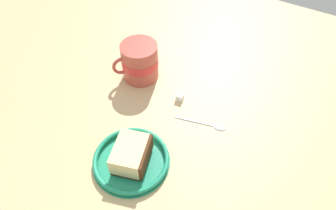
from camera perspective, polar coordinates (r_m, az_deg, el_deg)
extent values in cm
cube|color=tan|center=(70.53, -7.17, -5.42)|extent=(141.61, 141.61, 3.18)
cylinder|color=#1E8C66|center=(64.37, -6.88, -10.44)|extent=(16.08, 16.08, 0.66)
torus|color=#1E8C66|center=(63.67, -6.94, -10.07)|extent=(15.79, 15.79, 0.99)
cube|color=#472814|center=(63.83, -6.93, -10.16)|extent=(9.68, 8.22, 0.60)
cube|color=beige|center=(61.76, -7.14, -9.01)|extent=(9.68, 8.22, 4.27)
cube|color=#472814|center=(61.04, -4.11, -9.69)|extent=(8.12, 2.93, 4.27)
cylinder|color=#BF4C3F|center=(77.36, -5.30, 8.16)|extent=(9.17, 9.17, 9.78)
cylinder|color=red|center=(77.21, -5.31, 8.29)|extent=(9.35, 9.35, 2.18)
cylinder|color=brown|center=(75.02, -5.50, 10.25)|extent=(8.07, 8.07, 0.40)
torus|color=#BF4C3F|center=(76.66, -8.59, 7.30)|extent=(4.52, 3.90, 5.14)
ellipsoid|color=silver|center=(69.73, 9.75, -4.03)|extent=(2.65, 3.39, 0.80)
cylinder|color=silver|center=(70.13, 4.93, -3.03)|extent=(2.61, 8.89, 0.50)
cube|color=white|center=(73.94, 2.23, 1.53)|extent=(1.87, 1.87, 1.68)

